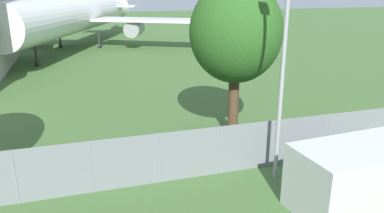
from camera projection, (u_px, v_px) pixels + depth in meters
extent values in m
cylinder|color=gray|center=(15.00, 177.00, 12.95)|extent=(0.07, 0.07, 2.07)
cylinder|color=gray|center=(91.00, 167.00, 13.67)|extent=(0.07, 0.07, 2.07)
cylinder|color=gray|center=(159.00, 158.00, 14.39)|extent=(0.07, 0.07, 2.07)
cylinder|color=gray|center=(221.00, 150.00, 15.11)|extent=(0.07, 0.07, 2.07)
cylinder|color=gray|center=(277.00, 143.00, 15.83)|extent=(0.07, 0.07, 2.07)
cylinder|color=gray|center=(328.00, 136.00, 16.55)|extent=(0.07, 0.07, 2.07)
cylinder|color=gray|center=(375.00, 130.00, 17.27)|extent=(0.07, 0.07, 2.07)
cube|color=slate|center=(221.00, 150.00, 15.11)|extent=(56.00, 0.01, 2.07)
cylinder|color=white|center=(73.00, 15.00, 44.74)|extent=(15.29, 30.50, 4.22)
cone|color=white|center=(114.00, 7.00, 62.03)|extent=(5.47, 6.30, 3.80)
cube|color=white|center=(150.00, 20.00, 45.78)|extent=(14.33, 10.67, 0.30)
cylinder|color=#939399|center=(134.00, 29.00, 46.62)|extent=(3.16, 4.23, 1.90)
cube|color=white|center=(7.00, 19.00, 47.04)|extent=(14.62, 7.48, 0.30)
cylinder|color=#939399|center=(26.00, 28.00, 47.59)|extent=(3.16, 4.23, 1.90)
cube|color=white|center=(107.00, 6.00, 58.19)|extent=(9.89, 6.54, 0.20)
cylinder|color=#2D2D33|center=(36.00, 56.00, 36.09)|extent=(0.24, 0.24, 2.04)
cylinder|color=#2D2D33|center=(37.00, 63.00, 36.31)|extent=(0.48, 0.63, 0.56)
cylinder|color=#2D2D33|center=(99.00, 40.00, 47.00)|extent=(0.24, 0.24, 2.04)
cylinder|color=#2D2D33|center=(100.00, 46.00, 47.22)|extent=(0.48, 0.63, 0.56)
cylinder|color=#2D2D33|center=(60.00, 40.00, 47.35)|extent=(0.24, 0.24, 2.04)
cylinder|color=#2D2D33|center=(61.00, 45.00, 47.57)|extent=(0.48, 0.63, 0.56)
cube|color=silver|center=(359.00, 178.00, 12.68)|extent=(4.69, 2.65, 2.30)
cylinder|color=#4C3823|center=(233.00, 105.00, 18.57)|extent=(0.52, 0.52, 3.46)
ellipsoid|color=#28561E|center=(236.00, 32.00, 17.49)|extent=(4.37, 4.37, 4.81)
cylinder|color=#99999E|center=(282.00, 76.00, 13.81)|extent=(0.16, 0.16, 8.34)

